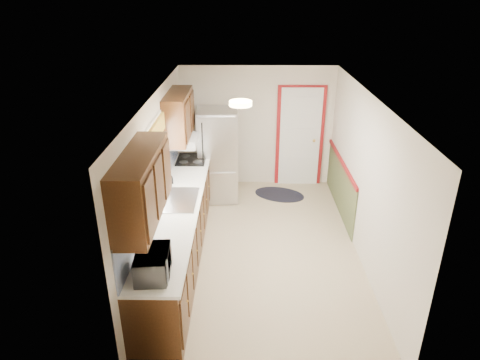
{
  "coord_description": "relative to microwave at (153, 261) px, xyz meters",
  "views": [
    {
      "loc": [
        -0.23,
        -5.66,
        3.74
      ],
      "look_at": [
        -0.31,
        0.05,
        1.15
      ],
      "focal_mm": 32.0,
      "sensor_mm": 36.0,
      "label": 1
    }
  ],
  "objects": [
    {
      "name": "microwave",
      "position": [
        0.0,
        0.0,
        0.0
      ],
      "size": [
        0.32,
        0.53,
        0.35
      ],
      "primitive_type": "imported",
      "rotation": [
        0.0,
        0.0,
        1.65
      ],
      "color": "white",
      "rests_on": "kitchen_run"
    },
    {
      "name": "ceiling_fixture",
      "position": [
        0.9,
        1.75,
        1.25
      ],
      "size": [
        0.3,
        0.3,
        0.06
      ],
      "primitive_type": "cylinder",
      "color": "#FFD88C",
      "rests_on": "room_shell"
    },
    {
      "name": "refrigerator",
      "position": [
        0.46,
        3.73,
        -0.24
      ],
      "size": [
        0.76,
        0.75,
        1.75
      ],
      "rotation": [
        0.0,
        0.0,
        0.05
      ],
      "color": "#B7B7BC",
      "rests_on": "ground"
    },
    {
      "name": "kitchen_run",
      "position": [
        -0.04,
        1.66,
        -0.3
      ],
      "size": [
        0.63,
        4.0,
        2.2
      ],
      "color": "#3A1F0D",
      "rests_on": "ground"
    },
    {
      "name": "cooktop",
      "position": [
        0.01,
        3.32,
        -0.16
      ],
      "size": [
        0.5,
        0.6,
        0.02
      ],
      "primitive_type": "cube",
      "color": "black",
      "rests_on": "kitchen_run"
    },
    {
      "name": "back_wall_trim",
      "position": [
        2.19,
        4.16,
        -0.22
      ],
      "size": [
        1.12,
        2.3,
        2.08
      ],
      "color": "maroon",
      "rests_on": "ground"
    },
    {
      "name": "rug",
      "position": [
        1.64,
        3.85,
        -1.11
      ],
      "size": [
        1.14,
        0.93,
        0.01
      ],
      "primitive_type": "ellipsoid",
      "rotation": [
        0.0,
        0.0,
        -0.35
      ],
      "color": "black",
      "rests_on": "ground"
    },
    {
      "name": "room_shell",
      "position": [
        1.2,
        1.95,
        0.09
      ],
      "size": [
        3.2,
        5.2,
        2.52
      ],
      "color": "tan",
      "rests_on": "ground"
    }
  ]
}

